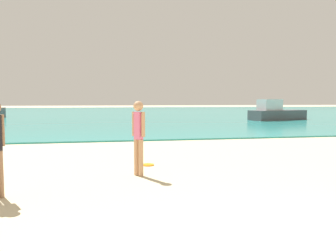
{
  "coord_description": "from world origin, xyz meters",
  "views": [
    {
      "loc": [
        -1.88,
        -1.34,
        1.57
      ],
      "look_at": [
        -0.37,
        6.64,
        0.92
      ],
      "focal_mm": 34.73,
      "sensor_mm": 36.0,
      "label": 1
    }
  ],
  "objects": [
    {
      "name": "water",
      "position": [
        0.0,
        40.99,
        0.03
      ],
      "size": [
        160.0,
        60.0,
        0.06
      ],
      "primitive_type": "cube",
      "color": "teal",
      "rests_on": "ground"
    },
    {
      "name": "person_standing",
      "position": [
        -1.24,
        5.33,
        0.88
      ],
      "size": [
        0.25,
        0.3,
        1.55
      ],
      "rotation": [
        0.0,
        0.0,
        5.37
      ],
      "color": "tan",
      "rests_on": "ground"
    },
    {
      "name": "frisbee",
      "position": [
        -0.92,
        6.36,
        0.01
      ],
      "size": [
        0.3,
        0.3,
        0.03
      ],
      "primitive_type": "cylinder",
      "color": "orange",
      "rests_on": "ground"
    },
    {
      "name": "boat_near",
      "position": [
        10.95,
        21.71,
        0.61
      ],
      "size": [
        4.92,
        2.73,
        1.59
      ],
      "rotation": [
        0.0,
        0.0,
        0.28
      ],
      "color": "#4C4C51",
      "rests_on": "water"
    }
  ]
}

